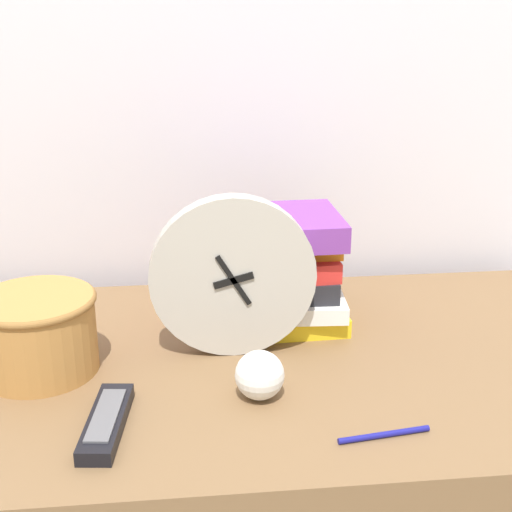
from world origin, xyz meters
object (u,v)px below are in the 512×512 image
Objects in this scene: basket at (37,331)px; crumpled_paper_ball at (260,375)px; pen at (384,435)px; book_stack at (277,269)px; tv_remote at (106,422)px; desk_clock at (233,277)px.

crumpled_paper_ball is at bearing -19.34° from basket.
basket reaches higher than pen.
book_stack is 1.41× the size of tv_remote.
desk_clock reaches higher than pen.
book_stack is (0.08, 0.10, -0.03)m from desk_clock.
crumpled_paper_ball is at bearing -79.54° from desk_clock.
desk_clock is 2.07× the size of pen.
pen is (0.17, -0.25, -0.12)m from desk_clock.
pen is at bearing -75.71° from book_stack.
book_stack is at bearing 104.29° from pen.
crumpled_paper_ball is 0.56× the size of pen.
book_stack is 1.30× the size of basket.
pen is at bearing -37.72° from crumpled_paper_ball.
tv_remote is at bearing -132.68° from desk_clock.
book_stack is at bearing 18.94° from basket.
book_stack reaches higher than crumpled_paper_ball.
desk_clock reaches higher than crumpled_paper_ball.
basket is 1.08× the size of tv_remote.
basket is at bearing -174.67° from desk_clock.
desk_clock is at bearing 5.33° from basket.
basket reaches higher than tv_remote.
crumpled_paper_ball is (0.21, 0.06, 0.02)m from tv_remote.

